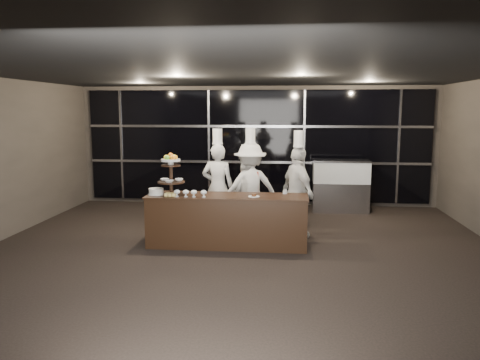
# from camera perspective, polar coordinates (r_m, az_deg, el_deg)

# --- Properties ---
(room) EXTENTS (10.00, 10.00, 10.00)m
(room) POSITION_cam_1_polar(r_m,az_deg,el_deg) (6.95, -0.66, 1.02)
(room) COLOR black
(room) RESTS_ON ground
(window_wall) EXTENTS (8.60, 0.10, 2.80)m
(window_wall) POSITION_cam_1_polar(r_m,az_deg,el_deg) (11.84, 1.97, 4.16)
(window_wall) COLOR black
(window_wall) RESTS_ON ground
(buffet_counter) EXTENTS (2.84, 0.74, 0.92)m
(buffet_counter) POSITION_cam_1_polar(r_m,az_deg,el_deg) (8.33, -1.58, -4.94)
(buffet_counter) COLOR black
(buffet_counter) RESTS_ON ground
(display_stand) EXTENTS (0.48, 0.48, 0.74)m
(display_stand) POSITION_cam_1_polar(r_m,az_deg,el_deg) (8.36, -8.42, 1.10)
(display_stand) COLOR black
(display_stand) RESTS_ON buffet_counter
(compotes) EXTENTS (0.58, 0.11, 0.12)m
(compotes) POSITION_cam_1_polar(r_m,az_deg,el_deg) (8.11, -6.11, -1.49)
(compotes) COLOR silver
(compotes) RESTS_ON buffet_counter
(layer_cake) EXTENTS (0.30, 0.30, 0.11)m
(layer_cake) POSITION_cam_1_polar(r_m,az_deg,el_deg) (8.43, -10.18, -1.39)
(layer_cake) COLOR white
(layer_cake) RESTS_ON buffet_counter
(pastry_squares) EXTENTS (0.20, 0.13, 0.05)m
(pastry_squares) POSITION_cam_1_polar(r_m,az_deg,el_deg) (8.25, -8.44, -1.75)
(pastry_squares) COLOR #FCE07B
(pastry_squares) RESTS_ON buffet_counter
(small_plate) EXTENTS (0.20, 0.20, 0.05)m
(small_plate) POSITION_cam_1_polar(r_m,az_deg,el_deg) (8.09, 1.70, -1.95)
(small_plate) COLOR white
(small_plate) RESTS_ON buffet_counter
(chef_cup) EXTENTS (0.08, 0.08, 0.07)m
(chef_cup) POSITION_cam_1_polar(r_m,az_deg,el_deg) (8.42, 5.51, -1.45)
(chef_cup) COLOR white
(chef_cup) RESTS_ON buffet_counter
(display_case) EXTENTS (1.33, 0.58, 1.24)m
(display_case) POSITION_cam_1_polar(r_m,az_deg,el_deg) (11.35, 12.16, -0.37)
(display_case) COLOR #A5A5AA
(display_case) RESTS_ON ground
(chef_a) EXTENTS (0.65, 0.45, 2.05)m
(chef_a) POSITION_cam_1_polar(r_m,az_deg,el_deg) (9.38, -2.72, -0.73)
(chef_a) COLOR silver
(chef_a) RESTS_ON ground
(chef_b) EXTENTS (0.77, 0.64, 1.73)m
(chef_b) POSITION_cam_1_polar(r_m,az_deg,el_deg) (9.36, 0.72, -1.76)
(chef_b) COLOR white
(chef_b) RESTS_ON ground
(chef_c) EXTENTS (1.29, 0.98, 2.06)m
(chef_c) POSITION_cam_1_polar(r_m,az_deg,el_deg) (9.32, 1.25, -0.83)
(chef_c) COLOR silver
(chef_c) RESTS_ON ground
(chef_d) EXTENTS (0.85, 1.09, 2.03)m
(chef_d) POSITION_cam_1_polar(r_m,az_deg,el_deg) (8.90, 7.06, -1.40)
(chef_d) COLOR white
(chef_d) RESTS_ON ground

